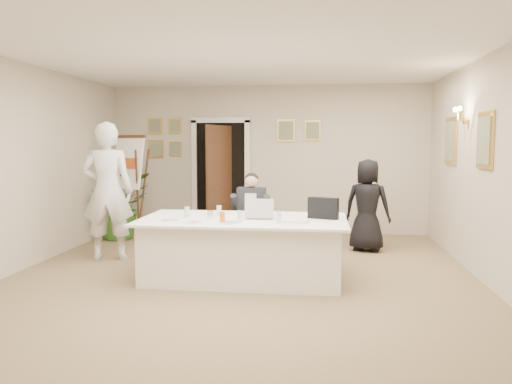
{
  "coord_description": "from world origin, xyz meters",
  "views": [
    {
      "loc": [
        0.97,
        -5.99,
        1.72
      ],
      "look_at": [
        0.14,
        0.6,
        1.06
      ],
      "focal_mm": 35.0,
      "sensor_mm": 36.0,
      "label": 1
    }
  ],
  "objects_px": {
    "flip_chart": "(133,193)",
    "laptop_bag": "(323,208)",
    "steel_jug": "(210,214)",
    "seated_man": "(251,216)",
    "standing_man": "(107,191)",
    "conference_table": "(243,248)",
    "paper_stack": "(296,221)",
    "potted_palm": "(120,205)",
    "standing_woman": "(367,205)",
    "oj_glass": "(222,218)",
    "laptop": "(260,207)"
  },
  "relations": [
    {
      "from": "flip_chart",
      "to": "laptop_bag",
      "type": "distance_m",
      "value": 3.91
    },
    {
      "from": "laptop_bag",
      "to": "steel_jug",
      "type": "height_order",
      "value": "laptop_bag"
    },
    {
      "from": "seated_man",
      "to": "standing_man",
      "type": "bearing_deg",
      "value": -168.12
    },
    {
      "from": "conference_table",
      "to": "paper_stack",
      "type": "relative_size",
      "value": 9.25
    },
    {
      "from": "standing_man",
      "to": "potted_palm",
      "type": "xyz_separation_m",
      "value": [
        -0.46,
        1.56,
        -0.41
      ]
    },
    {
      "from": "paper_stack",
      "to": "standing_woman",
      "type": "bearing_deg",
      "value": 63.89
    },
    {
      "from": "conference_table",
      "to": "flip_chart",
      "type": "height_order",
      "value": "flip_chart"
    },
    {
      "from": "conference_table",
      "to": "seated_man",
      "type": "xyz_separation_m",
      "value": [
        -0.04,
        1.01,
        0.26
      ]
    },
    {
      "from": "flip_chart",
      "to": "paper_stack",
      "type": "distance_m",
      "value": 3.84
    },
    {
      "from": "laptop_bag",
      "to": "oj_glass",
      "type": "distance_m",
      "value": 1.28
    },
    {
      "from": "standing_woman",
      "to": "laptop_bag",
      "type": "xyz_separation_m",
      "value": [
        -0.71,
        -1.77,
        0.17
      ]
    },
    {
      "from": "laptop_bag",
      "to": "conference_table",
      "type": "bearing_deg",
      "value": -155.15
    },
    {
      "from": "conference_table",
      "to": "standing_man",
      "type": "xyz_separation_m",
      "value": [
        -2.14,
        0.81,
        0.62
      ]
    },
    {
      "from": "seated_man",
      "to": "oj_glass",
      "type": "relative_size",
      "value": 10.01
    },
    {
      "from": "conference_table",
      "to": "standing_man",
      "type": "relative_size",
      "value": 1.27
    },
    {
      "from": "seated_man",
      "to": "paper_stack",
      "type": "relative_size",
      "value": 4.68
    },
    {
      "from": "conference_table",
      "to": "flip_chart",
      "type": "relative_size",
      "value": 1.42
    },
    {
      "from": "flip_chart",
      "to": "seated_man",
      "type": "bearing_deg",
      "value": -28.03
    },
    {
      "from": "flip_chart",
      "to": "steel_jug",
      "type": "height_order",
      "value": "flip_chart"
    },
    {
      "from": "seated_man",
      "to": "laptop",
      "type": "xyz_separation_m",
      "value": [
        0.25,
        -0.95,
        0.26
      ]
    },
    {
      "from": "standing_man",
      "to": "steel_jug",
      "type": "height_order",
      "value": "standing_man"
    },
    {
      "from": "oj_glass",
      "to": "standing_woman",
      "type": "bearing_deg",
      "value": 50.16
    },
    {
      "from": "standing_woman",
      "to": "seated_man",
      "type": "bearing_deg",
      "value": 44.24
    },
    {
      "from": "standing_woman",
      "to": "oj_glass",
      "type": "distance_m",
      "value": 2.96
    },
    {
      "from": "steel_jug",
      "to": "laptop_bag",
      "type": "bearing_deg",
      "value": 7.42
    },
    {
      "from": "standing_man",
      "to": "laptop_bag",
      "type": "bearing_deg",
      "value": 154.8
    },
    {
      "from": "seated_man",
      "to": "standing_man",
      "type": "height_order",
      "value": "standing_man"
    },
    {
      "from": "standing_man",
      "to": "potted_palm",
      "type": "relative_size",
      "value": 1.68
    },
    {
      "from": "seated_man",
      "to": "laptop_bag",
      "type": "height_order",
      "value": "seated_man"
    },
    {
      "from": "steel_jug",
      "to": "laptop",
      "type": "bearing_deg",
      "value": 13.19
    },
    {
      "from": "oj_glass",
      "to": "seated_man",
      "type": "bearing_deg",
      "value": 83.85
    },
    {
      "from": "flip_chart",
      "to": "paper_stack",
      "type": "height_order",
      "value": "flip_chart"
    },
    {
      "from": "conference_table",
      "to": "oj_glass",
      "type": "relative_size",
      "value": 19.78
    },
    {
      "from": "standing_man",
      "to": "paper_stack",
      "type": "height_order",
      "value": "standing_man"
    },
    {
      "from": "standing_woman",
      "to": "potted_palm",
      "type": "height_order",
      "value": "standing_woman"
    },
    {
      "from": "flip_chart",
      "to": "standing_man",
      "type": "distance_m",
      "value": 1.42
    },
    {
      "from": "standing_man",
      "to": "oj_glass",
      "type": "height_order",
      "value": "standing_man"
    },
    {
      "from": "paper_stack",
      "to": "steel_jug",
      "type": "distance_m",
      "value": 1.09
    },
    {
      "from": "flip_chart",
      "to": "paper_stack",
      "type": "xyz_separation_m",
      "value": [
        2.96,
        -2.45,
        -0.05
      ]
    },
    {
      "from": "standing_man",
      "to": "oj_glass",
      "type": "distance_m",
      "value": 2.3
    },
    {
      "from": "potted_palm",
      "to": "laptop",
      "type": "distance_m",
      "value": 3.65
    },
    {
      "from": "seated_man",
      "to": "oj_glass",
      "type": "height_order",
      "value": "seated_man"
    },
    {
      "from": "laptop_bag",
      "to": "oj_glass",
      "type": "height_order",
      "value": "laptop_bag"
    },
    {
      "from": "conference_table",
      "to": "steel_jug",
      "type": "xyz_separation_m",
      "value": [
        -0.41,
        -0.08,
        0.44
      ]
    },
    {
      "from": "conference_table",
      "to": "seated_man",
      "type": "height_order",
      "value": "seated_man"
    },
    {
      "from": "standing_woman",
      "to": "potted_palm",
      "type": "bearing_deg",
      "value": 11.38
    },
    {
      "from": "paper_stack",
      "to": "steel_jug",
      "type": "bearing_deg",
      "value": 172.14
    },
    {
      "from": "seated_man",
      "to": "laptop",
      "type": "relative_size",
      "value": 3.51
    },
    {
      "from": "laptop_bag",
      "to": "flip_chart",
      "type": "bearing_deg",
      "value": 166.4
    },
    {
      "from": "laptop",
      "to": "oj_glass",
      "type": "distance_m",
      "value": 0.61
    }
  ]
}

